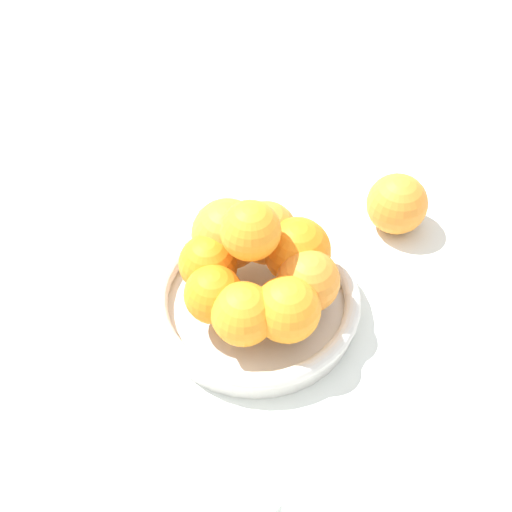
{
  "coord_description": "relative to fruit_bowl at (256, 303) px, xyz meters",
  "views": [
    {
      "loc": [
        -0.43,
        0.27,
        0.68
      ],
      "look_at": [
        0.0,
        0.0,
        0.1
      ],
      "focal_mm": 50.0,
      "sensor_mm": 36.0,
      "label": 1
    }
  ],
  "objects": [
    {
      "name": "fruit_bowl",
      "position": [
        0.0,
        0.0,
        0.0
      ],
      "size": [
        0.24,
        0.24,
        0.04
      ],
      "color": "silver",
      "rests_on": "ground_plane"
    },
    {
      "name": "drinking_glass",
      "position": [
        -0.22,
        0.14,
        0.04
      ],
      "size": [
        0.06,
        0.06,
        0.11
      ],
      "primitive_type": "cylinder",
      "color": "silver",
      "rests_on": "ground_plane"
    },
    {
      "name": "ground_plane",
      "position": [
        0.0,
        0.0,
        -0.02
      ],
      "size": [
        4.0,
        4.0,
        0.0
      ],
      "primitive_type": "plane",
      "color": "silver"
    },
    {
      "name": "orange_pile",
      "position": [
        0.0,
        -0.01,
        0.06
      ],
      "size": [
        0.2,
        0.18,
        0.13
      ],
      "color": "orange",
      "rests_on": "fruit_bowl"
    },
    {
      "name": "stray_orange",
      "position": [
        0.03,
        -0.23,
        0.02
      ],
      "size": [
        0.08,
        0.08,
        0.08
      ],
      "primitive_type": "sphere",
      "color": "orange",
      "rests_on": "ground_plane"
    }
  ]
}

